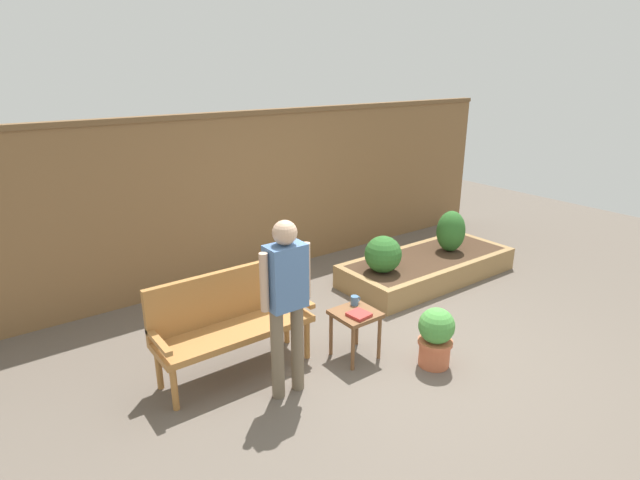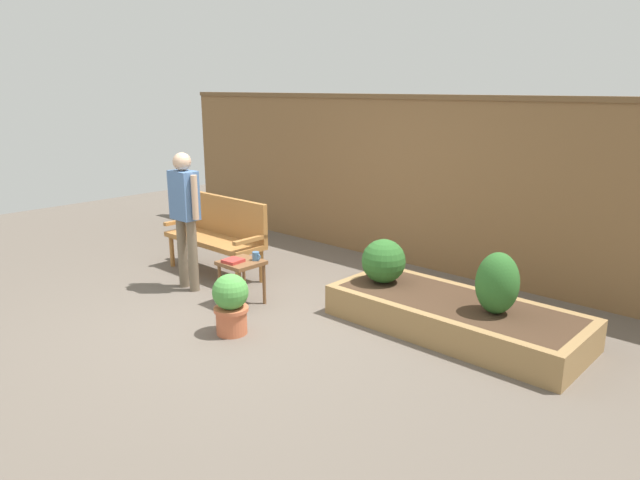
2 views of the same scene
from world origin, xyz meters
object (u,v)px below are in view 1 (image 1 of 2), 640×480
object	(u,v)px
potted_boxwood	(436,336)
shrub_far_corner	(451,231)
person_by_bench	(286,294)
garden_bench	(230,315)
cup_on_table	(355,300)
book_on_table	(359,315)
side_table	(355,320)
shrub_near_bench	(383,254)

from	to	relation	value
potted_boxwood	shrub_far_corner	xyz separation A→B (m)	(1.92, 1.45, 0.27)
person_by_bench	potted_boxwood	bearing A→B (deg)	-19.00
potted_boxwood	garden_bench	bearing A→B (deg)	144.98
garden_bench	shrub_far_corner	size ratio (longest dim) A/B	2.58
cup_on_table	book_on_table	world-z (taller)	cup_on_table
side_table	shrub_far_corner	world-z (taller)	shrub_far_corner
potted_boxwood	shrub_far_corner	size ratio (longest dim) A/B	1.04
potted_boxwood	shrub_far_corner	distance (m)	2.42
garden_bench	cup_on_table	world-z (taller)	garden_bench
book_on_table	cup_on_table	bearing A→B (deg)	53.40
garden_bench	book_on_table	xyz separation A→B (m)	(1.02, -0.62, -0.05)
book_on_table	shrub_near_bench	bearing A→B (deg)	32.83
cup_on_table	person_by_bench	bearing A→B (deg)	-166.60
garden_bench	book_on_table	world-z (taller)	garden_bench
garden_bench	book_on_table	distance (m)	1.19
cup_on_table	book_on_table	xyz separation A→B (m)	(-0.12, -0.21, -0.03)
side_table	book_on_table	world-z (taller)	book_on_table
shrub_far_corner	person_by_bench	distance (m)	3.42
shrub_near_bench	shrub_far_corner	bearing A→B (deg)	0.00
cup_on_table	book_on_table	bearing A→B (deg)	-120.76
person_by_bench	book_on_table	bearing A→B (deg)	0.89
shrub_near_bench	person_by_bench	bearing A→B (deg)	-153.95
garden_bench	shrub_near_bench	world-z (taller)	garden_bench
side_table	shrub_near_bench	world-z (taller)	shrub_near_bench
cup_on_table	potted_boxwood	world-z (taller)	potted_boxwood
garden_bench	shrub_far_corner	distance (m)	3.49
cup_on_table	shrub_near_bench	size ratio (longest dim) A/B	0.25
cup_on_table	shrub_far_corner	xyz separation A→B (m)	(2.33, 0.77, 0.05)
shrub_far_corner	garden_bench	bearing A→B (deg)	-174.10
garden_bench	shrub_far_corner	xyz separation A→B (m)	(3.47, 0.36, 0.03)
shrub_far_corner	shrub_near_bench	bearing A→B (deg)	180.00
cup_on_table	person_by_bench	world-z (taller)	person_by_bench
cup_on_table	garden_bench	bearing A→B (deg)	160.32
cup_on_table	potted_boxwood	bearing A→B (deg)	-58.67
shrub_near_bench	person_by_bench	distance (m)	2.29
potted_boxwood	shrub_far_corner	bearing A→B (deg)	37.10
garden_bench	side_table	bearing A→B (deg)	-26.99
garden_bench	shrub_far_corner	world-z (taller)	garden_bench
side_table	shrub_far_corner	bearing A→B (deg)	20.17
cup_on_table	shrub_near_bench	xyz separation A→B (m)	(1.09, 0.77, 0.00)
book_on_table	shrub_near_bench	world-z (taller)	shrub_near_bench
cup_on_table	potted_boxwood	xyz separation A→B (m)	(0.42, -0.68, -0.22)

